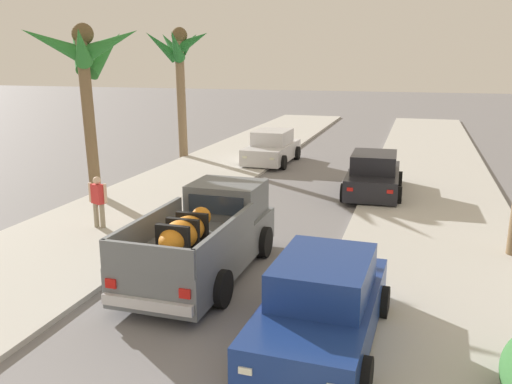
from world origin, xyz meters
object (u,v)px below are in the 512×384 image
(palm_tree_right_back, at_px, (87,61))
(pedestrian, at_px, (98,200))
(pickup_truck, at_px, (205,238))
(car_right_near, at_px, (373,175))
(palm_tree_left_back, at_px, (178,57))
(car_left_mid, at_px, (272,148))
(car_left_near, at_px, (322,305))

(palm_tree_right_back, relative_size, pedestrian, 3.73)
(pickup_truck, height_order, car_right_near, pickup_truck)
(pedestrian, bearing_deg, palm_tree_left_back, 102.92)
(car_right_near, xyz_separation_m, car_left_mid, (-5.07, 4.85, 0.00))
(pickup_truck, xyz_separation_m, car_right_near, (3.04, 8.52, -0.10))
(car_left_near, bearing_deg, pedestrian, 148.29)
(car_left_near, distance_m, car_right_near, 10.96)
(car_left_mid, distance_m, palm_tree_right_back, 9.99)
(pedestrian, bearing_deg, palm_tree_right_back, 124.21)
(car_left_mid, xyz_separation_m, pedestrian, (-1.99, -11.41, 0.20))
(car_left_near, xyz_separation_m, pedestrian, (-7.12, 4.40, 0.20))
(palm_tree_right_back, height_order, pedestrian, palm_tree_right_back)
(car_right_near, xyz_separation_m, palm_tree_right_back, (-9.29, -3.28, 3.99))
(car_left_near, xyz_separation_m, car_left_mid, (-5.13, 15.81, 0.00))
(car_left_mid, relative_size, pedestrian, 2.70)
(car_right_near, distance_m, car_left_mid, 7.02)
(car_right_near, height_order, car_left_mid, same)
(palm_tree_left_back, height_order, pedestrian, palm_tree_left_back)
(car_right_near, height_order, pedestrian, pedestrian)
(car_left_near, xyz_separation_m, palm_tree_left_back, (-9.73, 15.77, 4.15))
(car_left_near, height_order, car_right_near, same)
(pickup_truck, distance_m, car_left_mid, 13.53)
(car_left_near, height_order, palm_tree_left_back, palm_tree_left_back)
(pickup_truck, distance_m, palm_tree_left_back, 15.43)
(car_left_near, bearing_deg, palm_tree_right_back, 140.62)
(palm_tree_left_back, bearing_deg, pedestrian, -77.08)
(car_left_near, bearing_deg, car_left_mid, 107.98)
(palm_tree_right_back, bearing_deg, pedestrian, -55.79)
(car_left_mid, relative_size, palm_tree_right_back, 0.72)
(car_right_near, relative_size, palm_tree_right_back, 0.73)
(pickup_truck, bearing_deg, palm_tree_right_back, 140.00)
(pickup_truck, bearing_deg, pedestrian, 153.94)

